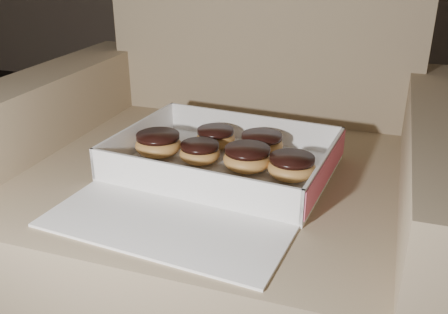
% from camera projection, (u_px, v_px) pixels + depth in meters
% --- Properties ---
extents(armchair, '(0.99, 0.83, 1.03)m').
position_uv_depth(armchair, '(227.00, 207.00, 1.16)').
color(armchair, '#887357').
rests_on(armchair, floor).
extents(bakery_box, '(0.46, 0.52, 0.07)m').
position_uv_depth(bakery_box, '(216.00, 172.00, 0.98)').
color(bakery_box, white).
rests_on(bakery_box, armchair).
extents(donut_a, '(0.09, 0.09, 0.04)m').
position_uv_depth(donut_a, '(216.00, 137.00, 1.10)').
color(donut_a, '#E4A94F').
rests_on(donut_a, bakery_box).
extents(donut_b, '(0.10, 0.10, 0.05)m').
position_uv_depth(donut_b, '(158.00, 144.00, 1.06)').
color(donut_b, '#E4A94F').
rests_on(donut_b, bakery_box).
extents(donut_c, '(0.10, 0.10, 0.05)m').
position_uv_depth(donut_c, '(247.00, 158.00, 0.99)').
color(donut_c, '#E4A94F').
rests_on(donut_c, bakery_box).
extents(donut_d, '(0.09, 0.09, 0.05)m').
position_uv_depth(donut_d, '(261.00, 144.00, 1.06)').
color(donut_d, '#E4A94F').
rests_on(donut_d, bakery_box).
extents(donut_e, '(0.09, 0.09, 0.05)m').
position_uv_depth(donut_e, '(292.00, 167.00, 0.96)').
color(donut_e, '#E4A94F').
rests_on(donut_e, bakery_box).
extents(donut_f, '(0.08, 0.08, 0.04)m').
position_uv_depth(donut_f, '(200.00, 152.00, 1.03)').
color(donut_f, '#E4A94F').
rests_on(donut_f, bakery_box).
extents(crumb_a, '(0.01, 0.01, 0.00)m').
position_uv_depth(crumb_a, '(155.00, 156.00, 1.06)').
color(crumb_a, black).
rests_on(crumb_a, bakery_box).
extents(crumb_b, '(0.01, 0.01, 0.00)m').
position_uv_depth(crumb_b, '(162.00, 178.00, 0.96)').
color(crumb_b, black).
rests_on(crumb_b, bakery_box).
extents(crumb_c, '(0.01, 0.01, 0.00)m').
position_uv_depth(crumb_c, '(130.00, 164.00, 1.02)').
color(crumb_c, black).
rests_on(crumb_c, bakery_box).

